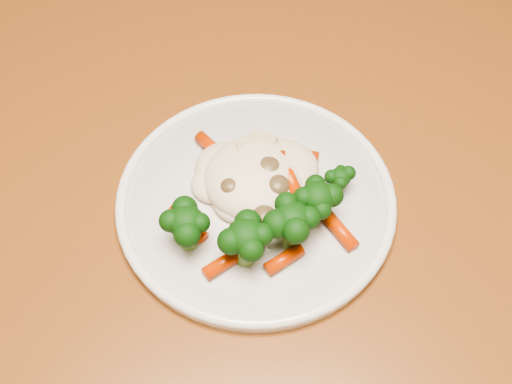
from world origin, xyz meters
The scene contains 3 objects.
dining_table centered at (-0.21, 0.00, 0.66)m, with size 1.31×0.89×0.75m.
plate centered at (-0.21, -0.04, 0.76)m, with size 0.25×0.25×0.01m, color silver.
meal centered at (-0.20, -0.05, 0.78)m, with size 0.17×0.16×0.05m.
Camera 1 is at (-0.24, -0.36, 1.23)m, focal length 45.00 mm.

